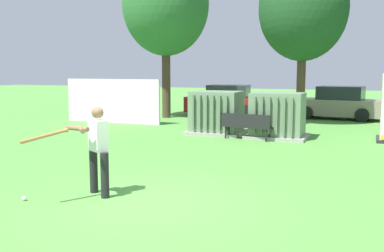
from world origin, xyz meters
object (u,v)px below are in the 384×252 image
Objects in this scene: parked_car_left_of_center at (338,104)px; batter at (96,146)px; transformer_mid_west at (277,116)px; parked_car_leftmost at (226,101)px; sports_ball at (24,198)px; transformer_west at (216,113)px; park_bench at (246,125)px.

batter is at bearing -101.94° from parked_car_left_of_center.
parked_car_leftmost is (-4.11, 6.94, -0.04)m from transformer_mid_west.
sports_ball is at bearing -104.85° from parked_car_left_of_center.
parked_car_left_of_center is (3.91, 7.07, -0.04)m from transformer_west.
batter is at bearing -81.59° from parked_car_leftmost.
parked_car_left_of_center is at bearing 61.05° from transformer_west.
transformer_mid_west is 1.26m from park_bench.
batter is at bearing -96.51° from park_bench.
park_bench is at bearing -67.67° from parked_car_leftmost.
transformer_west and parked_car_left_of_center have the same top height.
park_bench is (-0.92, -0.83, -0.25)m from transformer_mid_west.
parked_car_left_of_center is at bearing 75.15° from sports_ball.
transformer_west is at bearing -75.49° from parked_car_leftmost.
parked_car_left_of_center is at bearing 78.06° from batter.
batter is at bearing -86.41° from transformer_west.
park_bench is 8.45m from parked_car_left_of_center.
parked_car_left_of_center is (2.47, 8.08, 0.22)m from park_bench.
sports_ball is at bearing -102.80° from park_bench.
transformer_west is 9.67m from sports_ball.
batter is (-1.81, -8.64, 0.19)m from transformer_mid_west.
transformer_west is 0.48× the size of parked_car_left_of_center.
transformer_west is 1.78m from park_bench.
transformer_west is at bearing -118.95° from parked_car_left_of_center.
transformer_mid_west is 9.91m from sports_ball.
parked_car_leftmost and parked_car_left_of_center have the same top height.
transformer_mid_west is at bearing -59.37° from parked_car_leftmost.
parked_car_left_of_center reaches higher than park_bench.
batter is 16.24m from parked_car_left_of_center.
parked_car_leftmost reaches higher than park_bench.
sports_ball is at bearing -93.06° from transformer_west.
parked_car_left_of_center is at bearing 3.07° from parked_car_leftmost.
sports_ball is (-2.87, -9.45, -0.74)m from transformer_mid_west.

